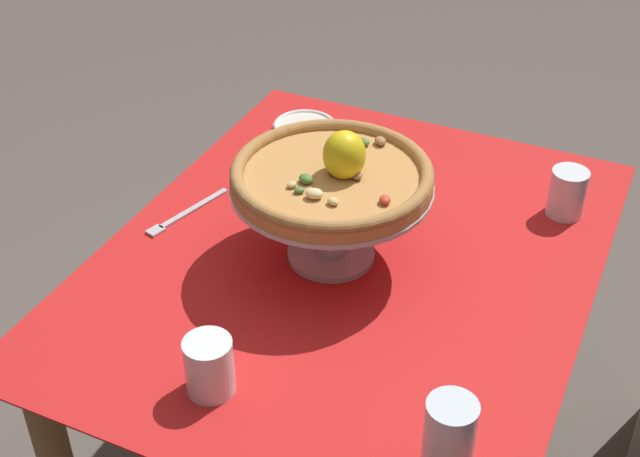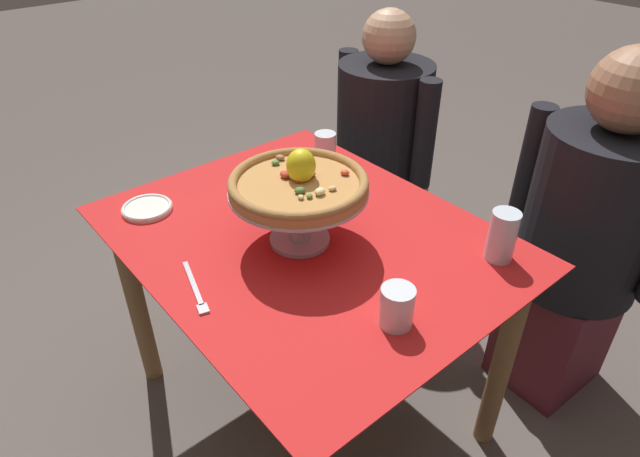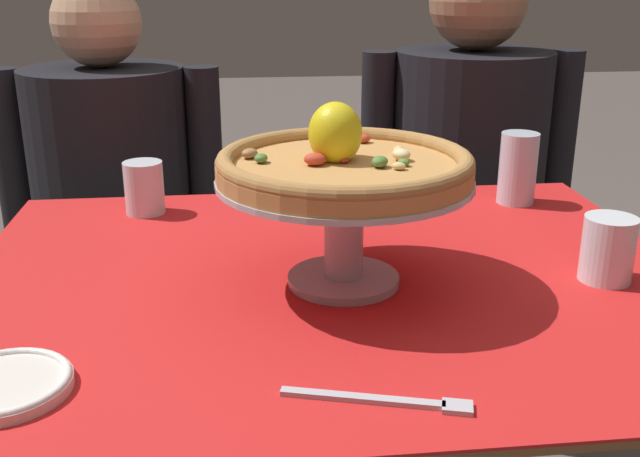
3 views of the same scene
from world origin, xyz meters
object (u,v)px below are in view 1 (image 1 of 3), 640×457
(pizza_stand, at_px, (332,207))
(pizza, at_px, (333,174))
(water_glass_back_left, at_px, (567,196))
(side_plate, at_px, (305,127))
(dinner_fork, at_px, (184,214))
(water_glass_back_right, at_px, (448,445))
(water_glass_side_right, at_px, (210,369))

(pizza_stand, xyz_separation_m, pizza, (-0.00, 0.00, 0.07))
(water_glass_back_left, relative_size, side_plate, 0.67)
(pizza, xyz_separation_m, side_plate, (-0.40, -0.25, -0.17))
(pizza_stand, distance_m, dinner_fork, 0.33)
(pizza, bearing_deg, dinner_fork, -89.58)
(water_glass_back_right, relative_size, dinner_fork, 0.68)
(side_plate, bearing_deg, water_glass_back_right, 36.83)
(water_glass_side_right, height_order, dinner_fork, water_glass_side_right)
(water_glass_back_right, bearing_deg, water_glass_side_right, -90.56)
(water_glass_side_right, height_order, side_plate, water_glass_side_right)
(water_glass_side_right, relative_size, water_glass_back_right, 0.71)
(water_glass_back_right, relative_size, water_glass_back_left, 1.41)
(water_glass_side_right, xyz_separation_m, water_glass_back_right, (0.00, 0.38, 0.02))
(water_glass_side_right, xyz_separation_m, dinner_fork, (-0.38, -0.28, -0.04))
(side_plate, xyz_separation_m, dinner_fork, (0.41, -0.07, -0.01))
(pizza, bearing_deg, water_glass_back_left, 131.51)
(water_glass_side_right, xyz_separation_m, side_plate, (-0.79, -0.22, -0.03))
(pizza, distance_m, dinner_fork, 0.36)
(pizza_stand, height_order, dinner_fork, pizza_stand)
(side_plate, bearing_deg, water_glass_back_left, 81.87)
(dinner_fork, bearing_deg, side_plate, 170.38)
(water_glass_side_right, relative_size, water_glass_back_left, 1.00)
(water_glass_back_left, xyz_separation_m, side_plate, (-0.09, -0.61, -0.03))
(pizza_stand, distance_m, water_glass_back_right, 0.52)
(water_glass_back_right, bearing_deg, water_glass_back_left, 178.72)
(pizza_stand, height_order, water_glass_back_right, pizza_stand)
(water_glass_back_left, bearing_deg, water_glass_side_right, -29.25)
(side_plate, bearing_deg, pizza, 31.59)
(pizza, distance_m, water_glass_back_left, 0.50)
(pizza_stand, xyz_separation_m, water_glass_back_left, (-0.32, 0.36, -0.07))
(pizza_stand, distance_m, pizza, 0.07)
(pizza_stand, height_order, water_glass_back_left, pizza_stand)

